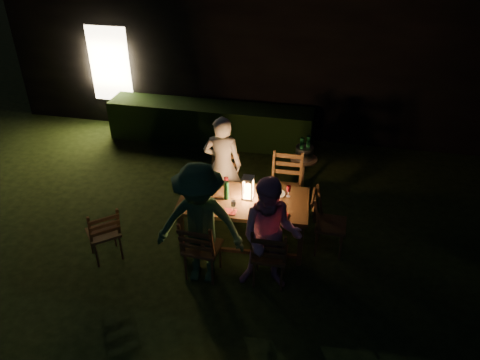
% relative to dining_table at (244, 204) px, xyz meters
% --- Properties ---
extents(garden_envelope, '(40.00, 40.00, 3.20)m').
position_rel_dining_table_xyz_m(garden_envelope, '(-0.86, 5.55, 0.89)').
color(garden_envelope, black).
rests_on(garden_envelope, ground).
extents(dining_table, '(1.89, 1.03, 0.76)m').
position_rel_dining_table_xyz_m(dining_table, '(0.00, 0.00, 0.00)').
color(dining_table, '#54391C').
rests_on(dining_table, ground).
extents(chair_near_left, '(0.48, 0.52, 1.02)m').
position_rel_dining_table_xyz_m(chair_near_left, '(-0.40, -0.80, -0.38)').
color(chair_near_left, '#54391C').
rests_on(chair_near_left, ground).
extents(chair_near_right, '(0.46, 0.49, 1.00)m').
position_rel_dining_table_xyz_m(chair_near_right, '(0.50, -0.74, -0.39)').
color(chair_near_right, '#54391C').
rests_on(chair_near_right, ground).
extents(chair_far_left, '(0.45, 0.48, 0.99)m').
position_rel_dining_table_xyz_m(chair_far_left, '(-0.50, 0.74, -0.39)').
color(chair_far_left, '#54391C').
rests_on(chair_far_left, ground).
extents(chair_far_right, '(0.49, 0.53, 1.08)m').
position_rel_dining_table_xyz_m(chair_far_right, '(0.50, 0.81, -0.36)').
color(chair_far_right, '#54391C').
rests_on(chair_far_right, ground).
extents(chair_end, '(0.49, 0.46, 1.01)m').
position_rel_dining_table_xyz_m(chair_end, '(1.23, 0.08, -0.38)').
color(chair_end, '#54391C').
rests_on(chair_end, ground).
extents(chair_spare, '(0.61, 0.62, 0.94)m').
position_rel_dining_table_xyz_m(chair_spare, '(-1.84, -0.74, -0.40)').
color(chair_spare, '#54391C').
rests_on(chair_spare, ground).
extents(person_house_side, '(0.63, 0.43, 1.65)m').
position_rel_dining_table_xyz_m(person_house_side, '(-0.50, 0.79, 0.14)').
color(person_house_side, beige).
rests_on(person_house_side, ground).
extents(person_opp_right, '(0.83, 0.67, 1.63)m').
position_rel_dining_table_xyz_m(person_opp_right, '(0.50, -0.79, 0.13)').
color(person_opp_right, '#CF8EB2').
rests_on(person_opp_right, ground).
extents(person_opp_left, '(1.18, 0.73, 1.76)m').
position_rel_dining_table_xyz_m(person_opp_left, '(-0.40, -0.85, 0.19)').
color(person_opp_left, '#2C5932').
rests_on(person_opp_left, ground).
extents(lantern, '(0.16, 0.16, 0.35)m').
position_rel_dining_table_xyz_m(lantern, '(0.05, 0.05, 0.23)').
color(lantern, white).
rests_on(lantern, dining_table).
extents(plate_far_left, '(0.25, 0.25, 0.01)m').
position_rel_dining_table_xyz_m(plate_far_left, '(-0.56, 0.18, 0.08)').
color(plate_far_left, white).
rests_on(plate_far_left, dining_table).
extents(plate_near_left, '(0.25, 0.25, 0.01)m').
position_rel_dining_table_xyz_m(plate_near_left, '(-0.53, -0.26, 0.08)').
color(plate_near_left, white).
rests_on(plate_near_left, dining_table).
extents(plate_far_right, '(0.25, 0.25, 0.01)m').
position_rel_dining_table_xyz_m(plate_far_right, '(0.43, 0.25, 0.08)').
color(plate_far_right, white).
rests_on(plate_far_right, dining_table).
extents(plate_near_right, '(0.25, 0.25, 0.01)m').
position_rel_dining_table_xyz_m(plate_near_right, '(0.46, -0.19, 0.08)').
color(plate_near_right, white).
rests_on(plate_near_right, dining_table).
extents(wineglass_a, '(0.06, 0.06, 0.18)m').
position_rel_dining_table_xyz_m(wineglass_a, '(-0.32, 0.26, 0.16)').
color(wineglass_a, '#59070F').
rests_on(wineglass_a, dining_table).
extents(wineglass_b, '(0.06, 0.06, 0.18)m').
position_rel_dining_table_xyz_m(wineglass_b, '(-0.71, -0.17, 0.16)').
color(wineglass_b, '#59070F').
rests_on(wineglass_b, dining_table).
extents(wineglass_c, '(0.06, 0.06, 0.18)m').
position_rel_dining_table_xyz_m(wineglass_c, '(0.32, -0.26, 0.16)').
color(wineglass_c, '#59070F').
rests_on(wineglass_c, dining_table).
extents(wineglass_d, '(0.06, 0.06, 0.18)m').
position_rel_dining_table_xyz_m(wineglass_d, '(0.61, 0.22, 0.16)').
color(wineglass_d, '#59070F').
rests_on(wineglass_d, dining_table).
extents(wineglass_e, '(0.06, 0.06, 0.18)m').
position_rel_dining_table_xyz_m(wineglass_e, '(-0.08, -0.31, 0.16)').
color(wineglass_e, silver).
rests_on(wineglass_e, dining_table).
extents(bottle_table, '(0.07, 0.07, 0.28)m').
position_rel_dining_table_xyz_m(bottle_table, '(-0.25, -0.02, 0.22)').
color(bottle_table, '#0F471E').
rests_on(bottle_table, dining_table).
extents(napkin_left, '(0.18, 0.14, 0.01)m').
position_rel_dining_table_xyz_m(napkin_left, '(-0.13, -0.33, 0.08)').
color(napkin_left, red).
rests_on(napkin_left, dining_table).
extents(napkin_right, '(0.18, 0.14, 0.01)m').
position_rel_dining_table_xyz_m(napkin_right, '(0.57, -0.26, 0.08)').
color(napkin_right, red).
rests_on(napkin_right, dining_table).
extents(phone, '(0.14, 0.07, 0.01)m').
position_rel_dining_table_xyz_m(phone, '(-0.60, -0.34, 0.08)').
color(phone, black).
rests_on(phone, dining_table).
extents(side_table, '(0.46, 0.46, 0.62)m').
position_rel_dining_table_xyz_m(side_table, '(0.71, 1.65, -0.14)').
color(side_table, brown).
rests_on(side_table, ground).
extents(ice_bucket, '(0.30, 0.30, 0.22)m').
position_rel_dining_table_xyz_m(ice_bucket, '(0.71, 1.65, 0.04)').
color(ice_bucket, '#A5A8AD').
rests_on(ice_bucket, side_table).
extents(bottle_bucket_a, '(0.07, 0.07, 0.32)m').
position_rel_dining_table_xyz_m(bottle_bucket_a, '(0.66, 1.61, 0.09)').
color(bottle_bucket_a, '#0F471E').
rests_on(bottle_bucket_a, side_table).
extents(bottle_bucket_b, '(0.07, 0.07, 0.32)m').
position_rel_dining_table_xyz_m(bottle_bucket_b, '(0.76, 1.69, 0.09)').
color(bottle_bucket_b, '#0F471E').
rests_on(bottle_bucket_b, side_table).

